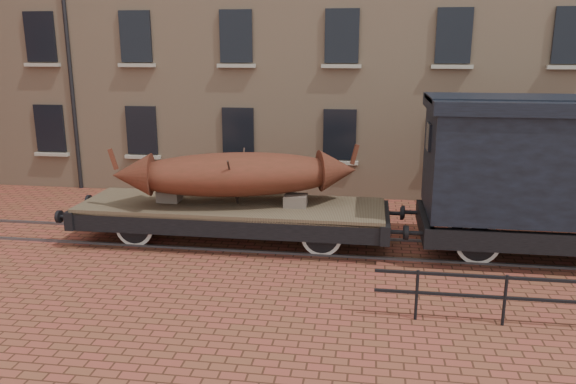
# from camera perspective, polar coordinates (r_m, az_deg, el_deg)

# --- Properties ---
(ground) EXTENTS (90.00, 90.00, 0.00)m
(ground) POSITION_cam_1_polar(r_m,az_deg,el_deg) (14.88, 0.11, -5.35)
(ground) COLOR brown
(rail_track) EXTENTS (30.00, 1.52, 0.06)m
(rail_track) POSITION_cam_1_polar(r_m,az_deg,el_deg) (14.87, 0.11, -5.24)
(rail_track) COLOR #59595E
(rail_track) RESTS_ON ground
(flatcar_wagon) EXTENTS (9.00, 2.44, 1.36)m
(flatcar_wagon) POSITION_cam_1_polar(r_m,az_deg,el_deg) (14.90, -5.71, -1.96)
(flatcar_wagon) COLOR brown
(flatcar_wagon) RESTS_ON ground
(iron_boat) EXTENTS (6.36, 3.08, 1.54)m
(iron_boat) POSITION_cam_1_polar(r_m,az_deg,el_deg) (14.61, -5.22, 1.83)
(iron_boat) COLOR #582518
(iron_boat) RESTS_ON flatcar_wagon
(goods_van) EXTENTS (7.62, 2.78, 3.94)m
(goods_van) POSITION_cam_1_polar(r_m,az_deg,el_deg) (14.85, 26.79, 2.93)
(goods_van) COLOR black
(goods_van) RESTS_ON ground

